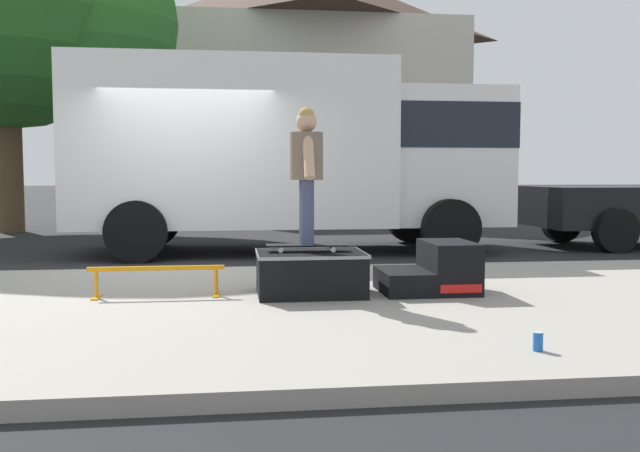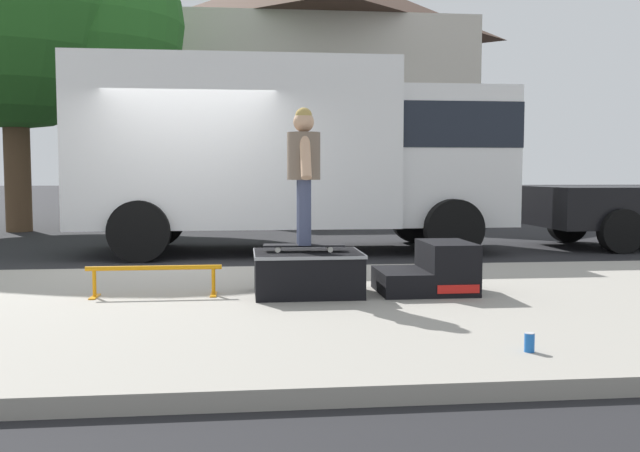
% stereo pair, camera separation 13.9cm
% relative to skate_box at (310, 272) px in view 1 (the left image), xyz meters
% --- Properties ---
extents(ground_plane, '(140.00, 140.00, 0.00)m').
position_rel_skate_box_xyz_m(ground_plane, '(-1.38, 2.59, -0.34)').
color(ground_plane, black).
extents(sidewalk_slab, '(50.00, 5.00, 0.12)m').
position_rel_skate_box_xyz_m(sidewalk_slab, '(-1.38, -0.41, -0.28)').
color(sidewalk_slab, gray).
rests_on(sidewalk_slab, ground).
extents(skate_box, '(1.03, 0.81, 0.41)m').
position_rel_skate_box_xyz_m(skate_box, '(0.00, 0.00, 0.00)').
color(skate_box, black).
rests_on(skate_box, sidewalk_slab).
extents(kicker_ramp, '(0.91, 0.77, 0.49)m').
position_rel_skate_box_xyz_m(kicker_ramp, '(1.23, -0.00, -0.02)').
color(kicker_ramp, black).
rests_on(kicker_ramp, sidewalk_slab).
extents(grind_rail, '(1.27, 0.28, 0.29)m').
position_rel_skate_box_xyz_m(grind_rail, '(-1.45, 0.06, -0.01)').
color(grind_rail, orange).
rests_on(grind_rail, sidewalk_slab).
extents(skateboard, '(0.79, 0.25, 0.07)m').
position_rel_skate_box_xyz_m(skateboard, '(-0.03, 0.03, 0.25)').
color(skateboard, black).
rests_on(skateboard, skate_box).
extents(skater_kid, '(0.32, 0.67, 1.31)m').
position_rel_skate_box_xyz_m(skater_kid, '(-0.03, 0.03, 1.03)').
color(skater_kid, '#3F4766').
rests_on(skater_kid, skateboard).
extents(soda_can, '(0.07, 0.07, 0.13)m').
position_rel_skate_box_xyz_m(soda_can, '(1.24, -2.30, -0.16)').
color(soda_can, '#1959B2').
rests_on(soda_can, sidewalk_slab).
extents(box_truck, '(6.91, 2.63, 3.05)m').
position_rel_skate_box_xyz_m(box_truck, '(0.25, 4.79, 1.36)').
color(box_truck, white).
rests_on(box_truck, ground).
extents(house_behind, '(9.54, 8.23, 8.40)m').
position_rel_skate_box_xyz_m(house_behind, '(1.95, 17.26, 3.90)').
color(house_behind, beige).
rests_on(house_behind, ground).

